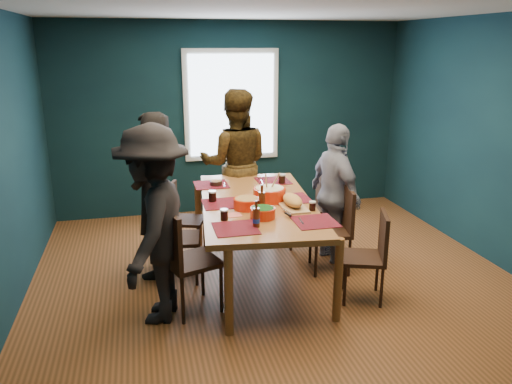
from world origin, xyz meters
TOP-DOWN VIEW (x-y plane):
  - room at (0.00, 0.27)m, footprint 5.01×5.01m
  - dining_table at (-0.17, 0.19)m, footprint 1.35×2.32m
  - chair_left_far at (-0.90, 1.00)m, footprint 0.49×0.49m
  - chair_left_mid at (-1.06, 0.35)m, footprint 0.47×0.47m
  - chair_left_near at (-1.00, -0.36)m, footprint 0.57×0.57m
  - chair_right_far at (0.69, 0.92)m, footprint 0.50×0.50m
  - chair_right_mid at (0.72, 0.16)m, footprint 0.48×0.48m
  - chair_right_near at (0.78, -0.53)m, footprint 0.50×0.50m
  - person_far_left at (-1.21, 0.53)m, footprint 0.60×0.73m
  - person_back at (-0.14, 1.49)m, footprint 1.03×0.87m
  - person_right at (0.78, 0.43)m, footprint 0.53×0.97m
  - person_near_left at (-1.23, -0.39)m, footprint 0.98×1.28m
  - bowl_salad at (-0.33, -0.02)m, footprint 0.26×0.26m
  - bowl_dumpling at (-0.04, 0.19)m, footprint 0.33×0.33m
  - bowl_herbs at (-0.24, -0.32)m, footprint 0.23×0.23m
  - cutting_board at (0.12, -0.08)m, footprint 0.27×0.57m
  - small_bowl at (-0.49, 0.87)m, footprint 0.14×0.14m
  - beer_bottle_a at (-0.35, -0.53)m, footprint 0.07×0.07m
  - beer_bottle_b at (-0.20, -0.11)m, footprint 0.07×0.07m
  - cola_glass_a at (-0.60, -0.29)m, footprint 0.07×0.07m
  - cola_glass_b at (0.28, -0.22)m, footprint 0.07×0.07m
  - cola_glass_c at (0.26, 0.78)m, footprint 0.08×0.08m
  - cola_glass_d at (-0.62, 0.28)m, footprint 0.08×0.08m
  - napkin_a at (0.18, 0.29)m, footprint 0.17×0.17m
  - napkin_b at (-0.49, -0.18)m, footprint 0.14×0.14m
  - napkin_c at (0.19, -0.45)m, footprint 0.16×0.16m

SIDE VIEW (x-z plane):
  - chair_left_far at x=-0.90m, z-range 0.07..0.92m
  - chair_right_near at x=0.78m, z-range 0.07..0.94m
  - chair_right_mid at x=0.72m, z-range 0.08..1.00m
  - chair_left_mid at x=-1.06m, z-range 0.08..1.00m
  - chair_right_far at x=0.69m, z-range 0.08..1.04m
  - chair_left_near at x=-1.00m, z-range 0.08..1.07m
  - dining_table at x=-0.17m, z-range 0.34..1.18m
  - person_right at x=0.78m, z-range 0.00..1.56m
  - napkin_b at x=-0.49m, z-range 0.84..0.84m
  - napkin_a at x=0.18m, z-range 0.84..0.84m
  - napkin_c at x=0.19m, z-range 0.84..0.85m
  - person_far_left at x=-1.21m, z-range 0.00..1.74m
  - small_bowl at x=-0.49m, z-range 0.84..0.90m
  - person_near_left at x=-1.23m, z-range 0.00..1.76m
  - cola_glass_b at x=0.28m, z-range 0.85..0.94m
  - bowl_herbs at x=-0.24m, z-range 0.84..0.95m
  - bowl_salad at x=-0.33m, z-range 0.84..0.95m
  - cola_glass_a at x=-0.60m, z-range 0.85..0.95m
  - cutting_board at x=0.12m, z-range 0.84..0.96m
  - cola_glass_c at x=0.26m, z-range 0.85..0.96m
  - cola_glass_d at x=-0.62m, z-range 0.85..0.96m
  - bowl_dumpling at x=-0.04m, z-range 0.76..1.07m
  - beer_bottle_a at x=-0.35m, z-range 0.81..1.05m
  - person_back at x=-0.14m, z-range 0.00..1.86m
  - beer_bottle_b at x=-0.20m, z-range 0.81..1.07m
  - room at x=0.00m, z-range 0.01..2.73m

